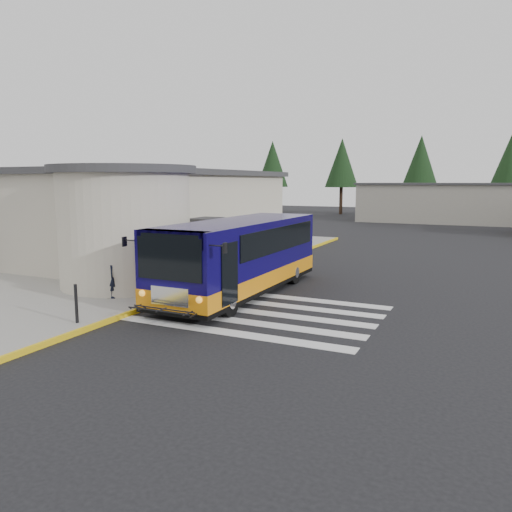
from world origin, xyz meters
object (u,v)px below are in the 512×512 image
at_px(pedestrian_a, 114,277).
at_px(pedestrian_b, 105,275).
at_px(bollard, 76,304).
at_px(transit_bus, 240,259).

bearing_deg(pedestrian_a, pedestrian_b, 68.10).
relative_size(pedestrian_b, bollard, 1.29).
bearing_deg(transit_bus, pedestrian_b, -144.40).
bearing_deg(bollard, pedestrian_a, 111.49).
relative_size(transit_bus, pedestrian_b, 6.70).
relative_size(transit_bus, bollard, 8.66).
relative_size(pedestrian_a, bollard, 1.30).
relative_size(transit_bus, pedestrian_a, 6.65).
distance_m(pedestrian_b, bollard, 3.63).
height_order(pedestrian_a, bollard, pedestrian_a).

